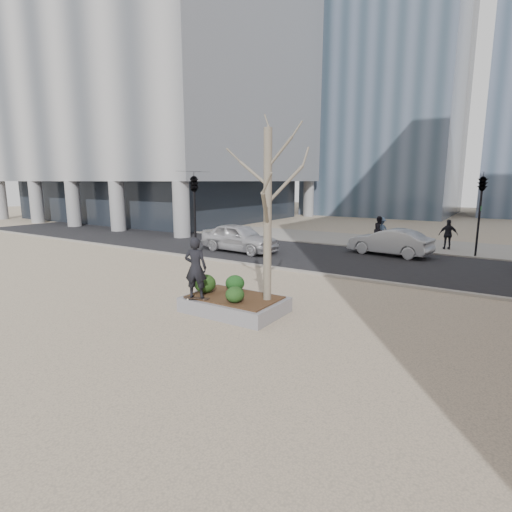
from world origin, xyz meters
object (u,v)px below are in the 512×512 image
Objects in this scene: skateboard at (197,299)px; police_car at (239,238)px; planter at (235,305)px; skateboarder at (196,268)px.

police_car reaches higher than skateboard.
skateboarder is at bearing -135.09° from planter.
skateboard reaches higher than planter.
skateboarder is at bearing -147.22° from police_car.
planter is 1.20m from skateboard.
skateboard is 0.17× the size of police_car.
police_car is (-6.08, 8.85, 0.60)m from planter.
skateboard is 11.01m from police_car.
planter is at bearing 28.00° from skateboard.
planter is 0.64× the size of police_car.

